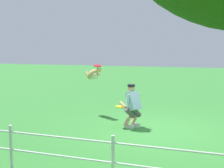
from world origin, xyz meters
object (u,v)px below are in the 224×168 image
Objects in this scene: person at (133,104)px; frisbee_held at (120,107)px; frisbee_flying at (97,66)px; dog at (93,74)px.

person reaches higher than frisbee_held.
frisbee_flying reaches higher than frisbee_held.
frisbee_flying reaches higher than person.
person is 4.73× the size of frisbee_flying.
frisbee_held is at bearing 38.35° from person.
frisbee_flying reaches higher than dog.
person is at bearing -1.68° from dog.
frisbee_held is (-1.42, 1.37, -0.83)m from dog.
frisbee_flying is (1.58, -1.17, 1.05)m from person.
person is at bearing -173.37° from frisbee_held.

